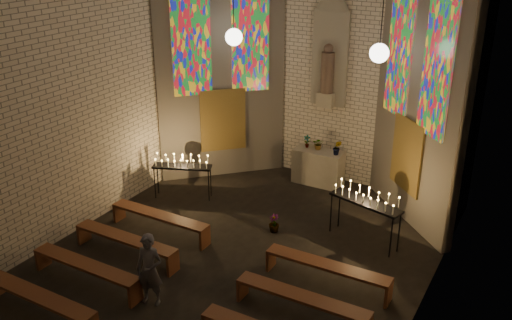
# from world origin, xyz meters

# --- Properties ---
(floor) EXTENTS (12.00, 12.00, 0.00)m
(floor) POSITION_xyz_m (0.00, 0.00, 0.00)
(floor) COLOR black
(floor) RESTS_ON ground
(room) EXTENTS (8.22, 12.43, 7.00)m
(room) POSITION_xyz_m (-0.00, 3.37, 3.72)
(room) COLOR beige
(room) RESTS_ON ground
(altar) EXTENTS (1.40, 0.60, 1.00)m
(altar) POSITION_xyz_m (0.00, 5.45, 0.50)
(altar) COLOR #ADA48D
(altar) RESTS_ON ground
(flower_vase_left) EXTENTS (0.21, 0.17, 0.36)m
(flower_vase_left) POSITION_xyz_m (-0.40, 5.51, 1.18)
(flower_vase_left) COLOR #4C723F
(flower_vase_left) RESTS_ON altar
(flower_vase_center) EXTENTS (0.36, 0.33, 0.34)m
(flower_vase_center) POSITION_xyz_m (-0.05, 5.53, 1.17)
(flower_vase_center) COLOR #4C723F
(flower_vase_center) RESTS_ON altar
(flower_vase_right) EXTENTS (0.27, 0.24, 0.43)m
(flower_vase_right) POSITION_xyz_m (0.55, 5.41, 1.22)
(flower_vase_right) COLOR #4C723F
(flower_vase_right) RESTS_ON altar
(aisle_flower_pot) EXTENTS (0.34, 0.34, 0.46)m
(aisle_flower_pot) POSITION_xyz_m (0.19, 2.42, 0.23)
(aisle_flower_pot) COLOR #4C723F
(aisle_flower_pot) RESTS_ON ground
(votive_stand_left) EXTENTS (1.58, 0.95, 1.15)m
(votive_stand_left) POSITION_xyz_m (-2.81, 2.85, 0.99)
(votive_stand_left) COLOR black
(votive_stand_left) RESTS_ON ground
(votive_stand_right) EXTENTS (1.81, 0.85, 1.29)m
(votive_stand_right) POSITION_xyz_m (2.20, 3.05, 1.11)
(votive_stand_right) COLOR black
(votive_stand_right) RESTS_ON ground
(pew_left_0) EXTENTS (2.65, 0.39, 0.51)m
(pew_left_0) POSITION_xyz_m (-2.15, 1.02, 0.41)
(pew_left_0) COLOR #552B18
(pew_left_0) RESTS_ON ground
(pew_right_0) EXTENTS (2.65, 0.39, 0.51)m
(pew_right_0) POSITION_xyz_m (2.15, 1.02, 0.41)
(pew_right_0) COLOR #552B18
(pew_right_0) RESTS_ON ground
(pew_left_1) EXTENTS (2.65, 0.39, 0.51)m
(pew_left_1) POSITION_xyz_m (-2.15, -0.18, 0.41)
(pew_left_1) COLOR #552B18
(pew_left_1) RESTS_ON ground
(pew_right_1) EXTENTS (2.65, 0.39, 0.51)m
(pew_right_1) POSITION_xyz_m (2.15, -0.18, 0.41)
(pew_right_1) COLOR #552B18
(pew_right_1) RESTS_ON ground
(pew_left_2) EXTENTS (2.65, 0.39, 0.51)m
(pew_left_2) POSITION_xyz_m (-2.15, -1.38, 0.41)
(pew_left_2) COLOR #552B18
(pew_left_2) RESTS_ON ground
(pew_left_3) EXTENTS (2.65, 0.39, 0.51)m
(pew_left_3) POSITION_xyz_m (-2.15, -2.58, 0.41)
(pew_left_3) COLOR #552B18
(pew_left_3) RESTS_ON ground
(visitor) EXTENTS (0.61, 0.47, 1.50)m
(visitor) POSITION_xyz_m (-0.62, -1.19, 0.75)
(visitor) COLOR #45454E
(visitor) RESTS_ON ground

